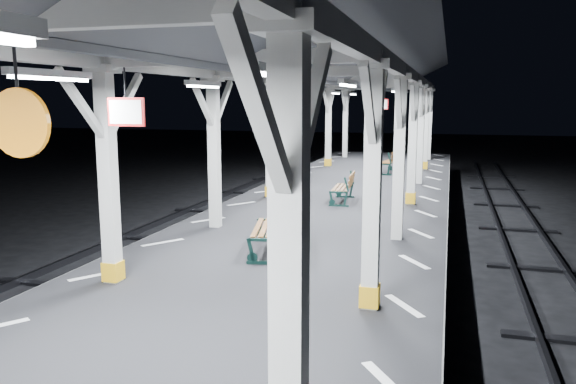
% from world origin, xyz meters
% --- Properties ---
extents(hazard_stripes_right, '(1.00, 48.00, 0.01)m').
position_xyz_m(hazard_stripes_right, '(2.45, 0.00, 1.00)').
color(hazard_stripes_right, silver).
rests_on(hazard_stripes_right, platform).
extents(canopy, '(5.40, 49.00, 4.65)m').
position_xyz_m(canopy, '(0.00, -0.02, 4.56)').
color(canopy, silver).
rests_on(canopy, platform).
extents(bench_mid, '(0.98, 1.79, 0.92)m').
position_xyz_m(bench_mid, '(-0.12, 4.36, 1.49)').
color(bench_mid, '#0F2B26').
rests_on(bench_mid, platform).
extents(bench_far, '(0.66, 1.52, 0.81)m').
position_xyz_m(bench_far, '(0.23, 9.86, 1.43)').
color(bench_far, '#0F2B26').
rests_on(bench_far, platform).
extents(bench_extra, '(0.86, 1.69, 0.87)m').
position_xyz_m(bench_extra, '(0.84, 16.53, 1.47)').
color(bench_extra, '#0F2B26').
rests_on(bench_extra, platform).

